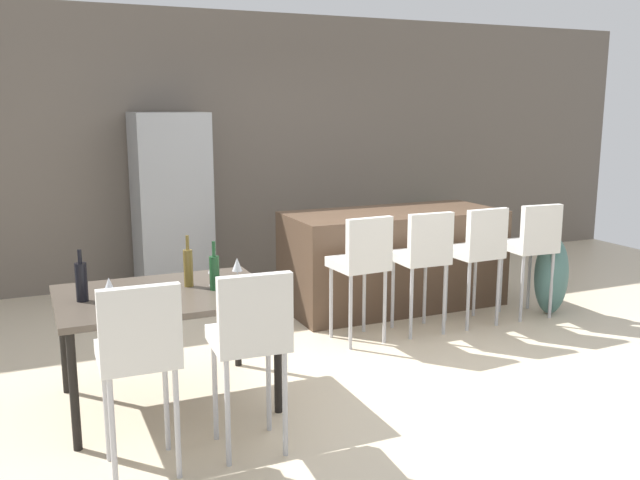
{
  "coord_description": "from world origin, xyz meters",
  "views": [
    {
      "loc": [
        -2.56,
        -4.66,
        1.91
      ],
      "look_at": [
        -0.4,
        0.26,
        0.85
      ],
      "focal_mm": 38.48,
      "sensor_mm": 36.0,
      "label": 1
    }
  ],
  "objects_px": {
    "bar_chair_middle": "(423,253)",
    "wine_bottle_inner": "(214,272)",
    "dining_chair_far": "(251,333)",
    "floor_vase": "(551,273)",
    "kitchen_island": "(393,259)",
    "wine_glass_right": "(213,267)",
    "potted_plant": "(443,231)",
    "dining_table": "(165,302)",
    "bar_chair_right": "(478,248)",
    "refrigerator": "(171,204)",
    "bar_chair_far": "(532,242)",
    "bar_chair_left": "(362,259)",
    "wine_bottle_middle": "(188,267)",
    "wine_glass_far": "(237,265)",
    "wine_glass_left": "(109,286)",
    "wine_bottle_corner": "(81,281)",
    "dining_chair_near": "(139,349)"
  },
  "relations": [
    {
      "from": "dining_table",
      "to": "wine_glass_right",
      "type": "bearing_deg",
      "value": 9.06
    },
    {
      "from": "wine_bottle_middle",
      "to": "wine_bottle_corner",
      "type": "relative_size",
      "value": 1.07
    },
    {
      "from": "wine_glass_left",
      "to": "floor_vase",
      "type": "relative_size",
      "value": 0.18
    },
    {
      "from": "bar_chair_left",
      "to": "wine_bottle_corner",
      "type": "distance_m",
      "value": 2.23
    },
    {
      "from": "bar_chair_far",
      "to": "wine_bottle_middle",
      "type": "xyz_separation_m",
      "value": [
        -3.22,
        -0.42,
        0.17
      ]
    },
    {
      "from": "floor_vase",
      "to": "dining_chair_near",
      "type": "bearing_deg",
      "value": -160.83
    },
    {
      "from": "bar_chair_left",
      "to": "wine_glass_right",
      "type": "distance_m",
      "value": 1.43
    },
    {
      "from": "refrigerator",
      "to": "floor_vase",
      "type": "height_order",
      "value": "refrigerator"
    },
    {
      "from": "dining_chair_far",
      "to": "refrigerator",
      "type": "height_order",
      "value": "refrigerator"
    },
    {
      "from": "bar_chair_middle",
      "to": "wine_bottle_inner",
      "type": "bearing_deg",
      "value": -163.5
    },
    {
      "from": "bar_chair_middle",
      "to": "wine_glass_left",
      "type": "height_order",
      "value": "bar_chair_middle"
    },
    {
      "from": "wine_glass_far",
      "to": "potted_plant",
      "type": "height_order",
      "value": "wine_glass_far"
    },
    {
      "from": "bar_chair_left",
      "to": "bar_chair_right",
      "type": "xyz_separation_m",
      "value": [
        1.13,
        -0.0,
        0.0
      ]
    },
    {
      "from": "floor_vase",
      "to": "bar_chair_middle",
      "type": "bearing_deg",
      "value": -179.96
    },
    {
      "from": "wine_glass_right",
      "to": "refrigerator",
      "type": "relative_size",
      "value": 0.09
    },
    {
      "from": "bar_chair_right",
      "to": "bar_chair_far",
      "type": "distance_m",
      "value": 0.59
    },
    {
      "from": "floor_vase",
      "to": "wine_bottle_inner",
      "type": "bearing_deg",
      "value": -170.21
    },
    {
      "from": "bar_chair_right",
      "to": "dining_table",
      "type": "bearing_deg",
      "value": -169.58
    },
    {
      "from": "bar_chair_right",
      "to": "wine_bottle_corner",
      "type": "height_order",
      "value": "wine_bottle_corner"
    },
    {
      "from": "dining_chair_far",
      "to": "wine_bottle_middle",
      "type": "height_order",
      "value": "wine_bottle_middle"
    },
    {
      "from": "bar_chair_far",
      "to": "floor_vase",
      "type": "distance_m",
      "value": 0.4
    },
    {
      "from": "wine_bottle_corner",
      "to": "wine_glass_right",
      "type": "distance_m",
      "value": 0.83
    },
    {
      "from": "bar_chair_left",
      "to": "dining_table",
      "type": "height_order",
      "value": "bar_chair_left"
    },
    {
      "from": "dining_chair_near",
      "to": "floor_vase",
      "type": "height_order",
      "value": "dining_chair_near"
    },
    {
      "from": "potted_plant",
      "to": "wine_bottle_inner",
      "type": "bearing_deg",
      "value": -142.54
    },
    {
      "from": "bar_chair_far",
      "to": "dining_table",
      "type": "relative_size",
      "value": 0.79
    },
    {
      "from": "dining_chair_near",
      "to": "bar_chair_far",
      "type": "bearing_deg",
      "value": 20.32
    },
    {
      "from": "bar_chair_left",
      "to": "wine_glass_right",
      "type": "height_order",
      "value": "bar_chair_left"
    },
    {
      "from": "bar_chair_right",
      "to": "refrigerator",
      "type": "height_order",
      "value": "refrigerator"
    },
    {
      "from": "dining_chair_far",
      "to": "floor_vase",
      "type": "height_order",
      "value": "dining_chair_far"
    },
    {
      "from": "bar_chair_middle",
      "to": "bar_chair_left",
      "type": "bearing_deg",
      "value": 179.99
    },
    {
      "from": "floor_vase",
      "to": "potted_plant",
      "type": "relative_size",
      "value": 1.48
    },
    {
      "from": "bar_chair_middle",
      "to": "kitchen_island",
      "type": "bearing_deg",
      "value": 77.22
    },
    {
      "from": "kitchen_island",
      "to": "dining_chair_near",
      "type": "xyz_separation_m",
      "value": [
        -2.74,
        -2.2,
        0.24
      ]
    },
    {
      "from": "wine_bottle_inner",
      "to": "wine_glass_right",
      "type": "bearing_deg",
      "value": 78.94
    },
    {
      "from": "bar_chair_middle",
      "to": "dining_chair_far",
      "type": "relative_size",
      "value": 1.0
    },
    {
      "from": "dining_chair_far",
      "to": "wine_bottle_corner",
      "type": "xyz_separation_m",
      "value": [
        -0.79,
        0.86,
        0.17
      ]
    },
    {
      "from": "bar_chair_right",
      "to": "floor_vase",
      "type": "xyz_separation_m",
      "value": [
        0.84,
        0.0,
        -0.32
      ]
    },
    {
      "from": "bar_chair_left",
      "to": "wine_glass_right",
      "type": "xyz_separation_m",
      "value": [
        -1.34,
        -0.46,
        0.17
      ]
    },
    {
      "from": "kitchen_island",
      "to": "bar_chair_left",
      "type": "distance_m",
      "value": 1.15
    },
    {
      "from": "dining_table",
      "to": "potted_plant",
      "type": "relative_size",
      "value": 1.98
    },
    {
      "from": "bar_chair_far",
      "to": "wine_bottle_middle",
      "type": "height_order",
      "value": "wine_bottle_middle"
    },
    {
      "from": "kitchen_island",
      "to": "wine_bottle_middle",
      "type": "distance_m",
      "value": 2.62
    },
    {
      "from": "wine_glass_left",
      "to": "floor_vase",
      "type": "height_order",
      "value": "floor_vase"
    },
    {
      "from": "dining_chair_far",
      "to": "refrigerator",
      "type": "distance_m",
      "value": 3.58
    },
    {
      "from": "bar_chair_left",
      "to": "wine_glass_left",
      "type": "xyz_separation_m",
      "value": [
        -2.03,
        -0.68,
        0.17
      ]
    },
    {
      "from": "wine_bottle_inner",
      "to": "wine_bottle_middle",
      "type": "bearing_deg",
      "value": 131.99
    },
    {
      "from": "bar_chair_middle",
      "to": "potted_plant",
      "type": "xyz_separation_m",
      "value": [
        1.65,
        2.18,
        -0.3
      ]
    },
    {
      "from": "wine_bottle_middle",
      "to": "wine_glass_far",
      "type": "height_order",
      "value": "wine_bottle_middle"
    },
    {
      "from": "dining_chair_near",
      "to": "kitchen_island",
      "type": "bearing_deg",
      "value": 38.8
    }
  ]
}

